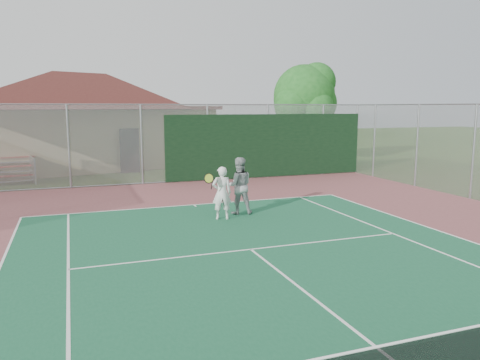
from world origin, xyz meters
name	(u,v)px	position (x,y,z in m)	size (l,w,h in m)	color
back_fence	(210,145)	(2.11, 16.98, 1.67)	(20.08, 0.11, 3.53)	gray
side_fence_right	(417,146)	(10.00, 12.50, 1.75)	(0.08, 9.00, 3.50)	gray
clubhouse	(81,111)	(-3.25, 25.32, 3.17)	(16.20, 12.55, 6.24)	tan
tree	(306,98)	(9.29, 21.33, 3.92)	(4.28, 4.05, 5.97)	#332012
player_white_front	(221,193)	(0.28, 9.56, 0.82)	(0.98, 0.62, 1.66)	silver
player_grey_back	(239,186)	(1.02, 10.08, 0.90)	(0.99, 0.84, 1.81)	#9A9D9E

